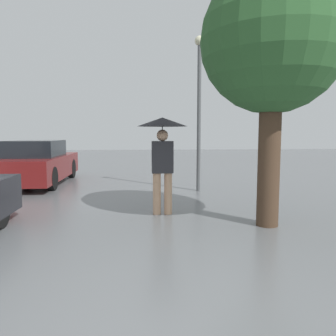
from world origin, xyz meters
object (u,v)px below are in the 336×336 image
(parked_car_farthest, at_px, (38,164))
(street_lamp, at_px, (199,96))
(tree, at_px, (273,43))
(pedestrian, at_px, (162,141))

(parked_car_farthest, height_order, street_lamp, street_lamp)
(parked_car_farthest, bearing_deg, tree, -44.68)
(pedestrian, xyz_separation_m, street_lamp, (1.15, 2.50, 1.12))
(parked_car_farthest, xyz_separation_m, tree, (5.17, -5.11, 2.31))
(pedestrian, xyz_separation_m, parked_car_farthest, (-3.50, 4.18, -0.76))
(tree, bearing_deg, pedestrian, 150.90)
(tree, bearing_deg, parked_car_farthest, 135.32)
(pedestrian, bearing_deg, street_lamp, 65.30)
(pedestrian, height_order, tree, tree)
(pedestrian, distance_m, parked_car_farthest, 5.51)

